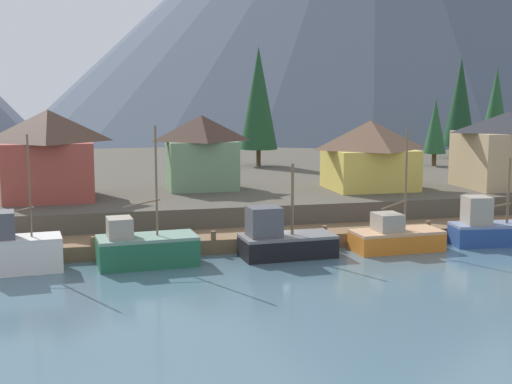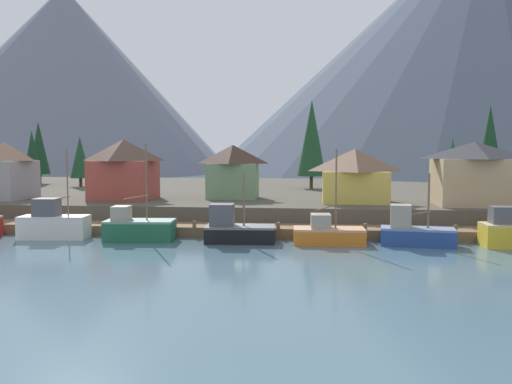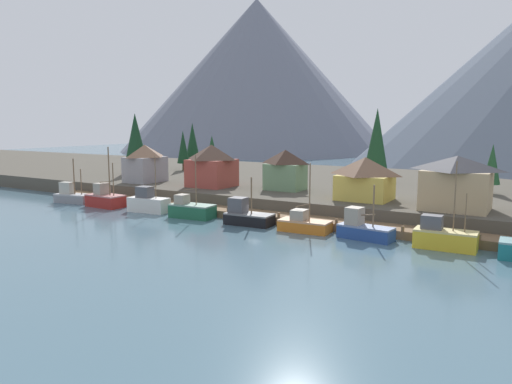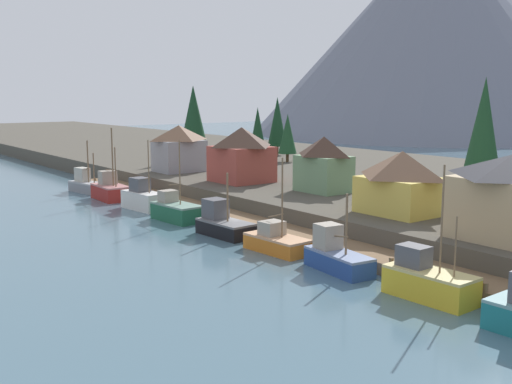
# 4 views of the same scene
# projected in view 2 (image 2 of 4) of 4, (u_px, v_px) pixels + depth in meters

# --- Properties ---
(ground_plane) EXTENTS (400.00, 400.00, 1.00)m
(ground_plane) POSITION_uv_depth(u_px,v_px,m) (258.00, 217.00, 69.23)
(ground_plane) COLOR #476675
(dock) EXTENTS (80.00, 4.00, 1.60)m
(dock) POSITION_uv_depth(u_px,v_px,m) (239.00, 230.00, 51.30)
(dock) COLOR brown
(dock) RESTS_ON ground_plane
(shoreline_bank) EXTENTS (400.00, 56.00, 2.50)m
(shoreline_bank) POSITION_uv_depth(u_px,v_px,m) (266.00, 196.00, 80.98)
(shoreline_bank) COLOR #4C473D
(shoreline_bank) RESTS_ON ground_plane
(mountain_west_peak) EXTENTS (128.37, 128.37, 70.79)m
(mountain_west_peak) POSITION_uv_depth(u_px,v_px,m) (66.00, 80.00, 203.55)
(mountain_west_peak) COLOR slate
(mountain_west_peak) RESTS_ON ground_plane
(mountain_central_peak) EXTENTS (177.02, 177.02, 81.96)m
(mountain_central_peak) POSITION_uv_depth(u_px,v_px,m) (485.00, 47.00, 166.45)
(mountain_central_peak) COLOR #475160
(mountain_central_peak) RESTS_ON ground_plane
(fishing_boat_white) EXTENTS (6.46, 3.07, 8.47)m
(fishing_boat_white) POSITION_uv_depth(u_px,v_px,m) (53.00, 224.00, 49.47)
(fishing_boat_white) COLOR silver
(fishing_boat_white) RESTS_ON ground_plane
(fishing_boat_green) EXTENTS (6.46, 3.40, 8.92)m
(fishing_boat_green) POSITION_uv_depth(u_px,v_px,m) (138.00, 228.00, 48.40)
(fishing_boat_green) COLOR #1E5B3D
(fishing_boat_green) RESTS_ON ground_plane
(fishing_boat_black) EXTENTS (6.41, 3.24, 6.29)m
(fishing_boat_black) POSITION_uv_depth(u_px,v_px,m) (236.00, 229.00, 47.47)
(fishing_boat_black) COLOR black
(fishing_boat_black) RESTS_ON ground_plane
(fishing_boat_orange) EXTENTS (6.39, 3.07, 8.43)m
(fishing_boat_orange) POSITION_uv_depth(u_px,v_px,m) (328.00, 233.00, 46.71)
(fishing_boat_orange) COLOR #CC6B1E
(fishing_boat_orange) RESTS_ON ground_plane
(fishing_boat_blue) EXTENTS (6.50, 3.13, 6.33)m
(fishing_boat_blue) POSITION_uv_depth(u_px,v_px,m) (414.00, 232.00, 45.90)
(fishing_boat_blue) COLOR navy
(fishing_boat_blue) RESTS_ON ground_plane
(house_green) EXTENTS (6.17, 4.67, 6.45)m
(house_green) POSITION_uv_depth(u_px,v_px,m) (233.00, 171.00, 63.29)
(house_green) COLOR #6B8E66
(house_green) RESTS_ON shoreline_bank
(house_tan) EXTENTS (8.19, 6.81, 6.72)m
(house_tan) POSITION_uv_depth(u_px,v_px,m) (474.00, 173.00, 55.30)
(house_tan) COLOR tan
(house_tan) RESTS_ON shoreline_bank
(house_yellow) EXTENTS (7.45, 6.32, 5.99)m
(house_yellow) POSITION_uv_depth(u_px,v_px,m) (355.00, 175.00, 58.50)
(house_yellow) COLOR gold
(house_yellow) RESTS_ON shoreline_bank
(house_grey) EXTENTS (5.49, 6.96, 6.78)m
(house_grey) POSITION_uv_depth(u_px,v_px,m) (5.00, 170.00, 62.55)
(house_grey) COLOR gray
(house_grey) RESTS_ON shoreline_bank
(house_red) EXTENTS (7.13, 6.80, 7.08)m
(house_red) POSITION_uv_depth(u_px,v_px,m) (124.00, 169.00, 61.97)
(house_red) COLOR #9E4238
(house_red) RESTS_ON shoreline_bank
(conifer_near_left) EXTENTS (3.10, 3.10, 8.01)m
(conifer_near_left) POSITION_uv_depth(u_px,v_px,m) (80.00, 157.00, 83.31)
(conifer_near_left) COLOR #4C3823
(conifer_near_left) RESTS_ON shoreline_bank
(conifer_near_right) EXTENTS (3.58, 3.58, 10.73)m
(conifer_near_right) POSITION_uv_depth(u_px,v_px,m) (39.00, 148.00, 90.27)
(conifer_near_right) COLOR #4C3823
(conifer_near_right) RESTS_ON shoreline_bank
(conifer_mid_left) EXTENTS (2.58, 2.58, 7.53)m
(conifer_mid_left) POSITION_uv_depth(u_px,v_px,m) (452.00, 160.00, 72.54)
(conifer_mid_left) COLOR #4C3823
(conifer_mid_left) RESTS_ON shoreline_bank
(conifer_mid_right) EXTENTS (4.07, 4.07, 12.50)m
(conifer_mid_right) POSITION_uv_depth(u_px,v_px,m) (490.00, 142.00, 79.00)
(conifer_mid_right) COLOR #4C3823
(conifer_mid_right) RESTS_ON shoreline_bank
(conifer_back_right) EXTENTS (2.79, 2.79, 8.98)m
(conifer_back_right) POSITION_uv_depth(u_px,v_px,m) (32.00, 154.00, 83.82)
(conifer_back_right) COLOR #4C3823
(conifer_back_right) RESTS_ON shoreline_bank
(conifer_far_right) EXTENTS (4.29, 4.29, 13.34)m
(conifer_far_right) POSITION_uv_depth(u_px,v_px,m) (312.00, 138.00, 79.08)
(conifer_far_right) COLOR #4C3823
(conifer_far_right) RESTS_ON shoreline_bank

